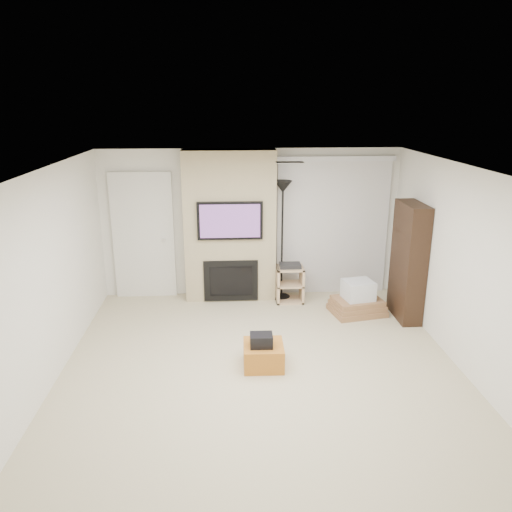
{
  "coord_description": "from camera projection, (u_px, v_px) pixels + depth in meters",
  "views": [
    {
      "loc": [
        -0.4,
        -5.47,
        3.23
      ],
      "look_at": [
        0.0,
        1.2,
        1.15
      ],
      "focal_mm": 35.0,
      "sensor_mm": 36.0,
      "label": 1
    }
  ],
  "objects": [
    {
      "name": "av_stand",
      "position": [
        290.0,
        282.0,
        8.33
      ],
      "size": [
        0.45,
        0.38,
        0.66
      ],
      "color": "#D2AE83",
      "rests_on": "floor"
    },
    {
      "name": "hvac_vent",
      "position": [
        290.0,
        162.0,
        6.24
      ],
      "size": [
        0.35,
        0.18,
        0.01
      ],
      "primitive_type": "cube",
      "color": "silver",
      "rests_on": "ceiling"
    },
    {
      "name": "wall_right",
      "position": [
        470.0,
        274.0,
        5.97
      ],
      "size": [
        0.0,
        5.5,
        2.5
      ],
      "primitive_type": "cube",
      "rotation": [
        1.57,
        0.0,
        1.57
      ],
      "color": "white",
      "rests_on": "ground"
    },
    {
      "name": "box_stack",
      "position": [
        357.0,
        301.0,
        7.89
      ],
      "size": [
        0.91,
        0.76,
        0.54
      ],
      "color": "#976944",
      "rests_on": "floor"
    },
    {
      "name": "wall_back",
      "position": [
        250.0,
        223.0,
        8.44
      ],
      "size": [
        5.0,
        0.0,
        2.5
      ],
      "primitive_type": "cube",
      "rotation": [
        1.57,
        0.0,
        0.0
      ],
      "color": "white",
      "rests_on": "ground"
    },
    {
      "name": "wall_front",
      "position": [
        293.0,
        423.0,
        3.2
      ],
      "size": [
        5.0,
        0.0,
        2.5
      ],
      "primitive_type": "cube",
      "rotation": [
        1.57,
        0.0,
        0.0
      ],
      "color": "white",
      "rests_on": "ground"
    },
    {
      "name": "ceiling",
      "position": [
        263.0,
        171.0,
        5.45
      ],
      "size": [
        5.0,
        5.5,
        0.0
      ],
      "primitive_type": "cube",
      "color": "white",
      "rests_on": "wall_back"
    },
    {
      "name": "bookshelf",
      "position": [
        408.0,
        262.0,
        7.56
      ],
      "size": [
        0.3,
        0.8,
        1.8
      ],
      "color": "black",
      "rests_on": "floor"
    },
    {
      "name": "floor_lamp",
      "position": [
        283.0,
        207.0,
        8.08
      ],
      "size": [
        0.3,
        0.3,
        2.01
      ],
      "color": "black",
      "rests_on": "floor"
    },
    {
      "name": "wall_left",
      "position": [
        44.0,
        283.0,
        5.68
      ],
      "size": [
        0.0,
        5.5,
        2.5
      ],
      "primitive_type": "cube",
      "rotation": [
        1.57,
        0.0,
        1.57
      ],
      "color": "white",
      "rests_on": "ground"
    },
    {
      "name": "black_bag",
      "position": [
        261.0,
        340.0,
        6.21
      ],
      "size": [
        0.28,
        0.23,
        0.16
      ],
      "primitive_type": "cube",
      "rotation": [
        0.0,
        0.0,
        -0.02
      ],
      "color": "black",
      "rests_on": "ottoman"
    },
    {
      "name": "floor",
      "position": [
        262.0,
        373.0,
        6.2
      ],
      "size": [
        5.0,
        5.5,
        0.0
      ],
      "primitive_type": "cube",
      "color": "beige",
      "rests_on": "ground"
    },
    {
      "name": "vertical_blinds",
      "position": [
        333.0,
        221.0,
        8.47
      ],
      "size": [
        1.98,
        0.1,
        2.37
      ],
      "color": "silver",
      "rests_on": "floor"
    },
    {
      "name": "entry_door",
      "position": [
        144.0,
        237.0,
        8.36
      ],
      "size": [
        1.02,
        0.11,
        2.14
      ],
      "color": "silver",
      "rests_on": "floor"
    },
    {
      "name": "fireplace_wall",
      "position": [
        230.0,
        227.0,
        8.23
      ],
      "size": [
        1.5,
        0.47,
        2.5
      ],
      "color": "tan",
      "rests_on": "floor"
    },
    {
      "name": "ottoman",
      "position": [
        263.0,
        355.0,
        6.32
      ],
      "size": [
        0.51,
        0.51,
        0.3
      ],
      "primitive_type": "cube",
      "rotation": [
        0.0,
        0.0,
        -0.02
      ],
      "color": "#B26A21",
      "rests_on": "floor"
    }
  ]
}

